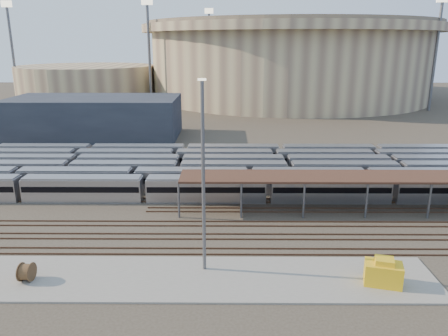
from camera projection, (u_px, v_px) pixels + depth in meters
name	position (u px, v px, depth m)	size (l,w,h in m)	color
ground	(237.00, 221.00, 59.17)	(420.00, 420.00, 0.00)	#383026
apron	(192.00, 278.00, 44.77)	(50.00, 9.00, 0.20)	gray
subway_trains	(257.00, 170.00, 76.40)	(130.74, 23.90, 3.60)	#A8A9AD
inspection_shed	(393.00, 178.00, 61.46)	(60.30, 6.00, 5.30)	#55555A
empty_tracks	(238.00, 237.00, 54.34)	(170.00, 9.62, 0.18)	#4C3323
stadium	(288.00, 58.00, 188.85)	(124.00, 124.00, 32.50)	tan
secondary_arena	(87.00, 83.00, 182.51)	(56.00, 56.00, 14.00)	tan
service_building	(95.00, 117.00, 110.85)	(42.00, 20.00, 10.00)	#1E232D
floodlight_0	(149.00, 50.00, 159.28)	(4.00, 1.00, 38.40)	#55555A
floodlight_1	(12.00, 49.00, 169.28)	(4.00, 1.00, 38.40)	#55555A
floodlight_2	(436.00, 50.00, 148.94)	(4.00, 1.00, 38.40)	#55555A
floodlight_3	(209.00, 48.00, 207.15)	(4.00, 1.00, 38.40)	#55555A
cable_reel_west	(27.00, 272.00, 43.89)	(1.93, 1.93, 1.07)	brown
yard_light_pole	(203.00, 179.00, 43.65)	(0.81, 0.36, 19.93)	#55555A
yellow_equipment	(383.00, 274.00, 43.24)	(3.57, 2.23, 2.23)	gold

